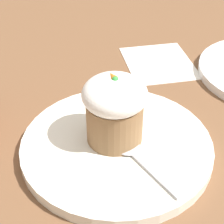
# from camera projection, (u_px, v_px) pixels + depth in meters

# --- Properties ---
(ground_plane) EXTENTS (4.00, 4.00, 0.00)m
(ground_plane) POSITION_uv_depth(u_px,v_px,m) (117.00, 150.00, 0.51)
(ground_plane) COLOR brown
(dessert_plate) EXTENTS (0.26, 0.26, 0.02)m
(dessert_plate) POSITION_uv_depth(u_px,v_px,m) (117.00, 146.00, 0.50)
(dessert_plate) COLOR white
(dessert_plate) RESTS_ON ground_plane
(carrot_cake) EXTENTS (0.08, 0.08, 0.10)m
(carrot_cake) POSITION_uv_depth(u_px,v_px,m) (112.00, 109.00, 0.47)
(carrot_cake) COLOR olive
(carrot_cake) RESTS_ON dessert_plate
(spoon) EXTENTS (0.13, 0.05, 0.01)m
(spoon) POSITION_uv_depth(u_px,v_px,m) (133.00, 152.00, 0.48)
(spoon) COLOR #B7B7BC
(spoon) RESTS_ON dessert_plate
(paper_napkin) EXTENTS (0.16, 0.14, 0.00)m
(paper_napkin) POSITION_uv_depth(u_px,v_px,m) (159.00, 63.00, 0.70)
(paper_napkin) COLOR white
(paper_napkin) RESTS_ON ground_plane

